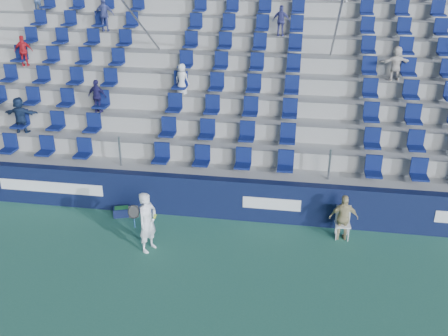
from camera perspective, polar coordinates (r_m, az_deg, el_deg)
The scene contains 7 objects.
ground at distance 11.84m, azimuth -3.18°, elevation -13.06°, with size 70.00×70.00×0.00m, color #307057.
sponsor_wall at distance 14.13m, azimuth -0.57°, elevation -3.44°, with size 24.00×0.32×1.20m.
grandstand at distance 18.26m, azimuth 2.09°, elevation 8.26°, with size 24.00×8.17×6.63m.
tennis_player at distance 12.69m, azimuth -8.73°, elevation -6.12°, with size 0.69×0.69×1.61m.
line_judge_chair at distance 13.63m, azimuth 13.43°, elevation -5.75°, with size 0.42×0.43×0.88m.
line_judge at distance 13.44m, azimuth 13.52°, elevation -5.53°, with size 0.75×0.31×1.28m, color tan.
ball_bin at distance 14.68m, azimuth -11.61°, elevation -4.86°, with size 0.54×0.44×0.27m.
Camera 1 is at (2.12, -9.17, 7.19)m, focal length 40.00 mm.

